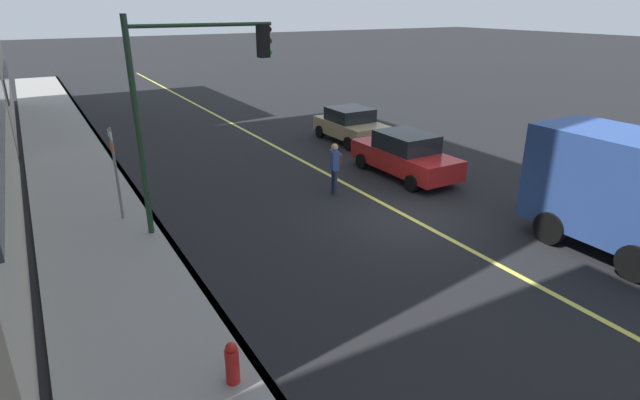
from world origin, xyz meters
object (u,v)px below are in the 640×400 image
object	(u,v)px
traffic_light_mast	(190,88)
street_sign_post	(115,168)
pedestrian_with_backpack	(335,165)
fire_hydrant	(232,366)
car_red	(405,155)
car_tan	(351,125)

from	to	relation	value
traffic_light_mast	street_sign_post	distance (m)	3.42
pedestrian_with_backpack	fire_hydrant	world-z (taller)	pedestrian_with_backpack
car_red	traffic_light_mast	xyz separation A→B (m)	(-0.77, 8.15, 3.23)
car_red	street_sign_post	distance (m)	10.19
car_red	street_sign_post	size ratio (longest dim) A/B	1.61
car_tan	fire_hydrant	world-z (taller)	car_tan
street_sign_post	fire_hydrant	bearing A→B (deg)	-177.92
car_tan	traffic_light_mast	world-z (taller)	traffic_light_mast
pedestrian_with_backpack	street_sign_post	world-z (taller)	street_sign_post
traffic_light_mast	car_tan	bearing A→B (deg)	-56.19
traffic_light_mast	street_sign_post	size ratio (longest dim) A/B	2.05
pedestrian_with_backpack	traffic_light_mast	xyz separation A→B (m)	(-0.40, 4.83, 3.01)
car_red	street_sign_post	xyz separation A→B (m)	(0.73, 10.13, 0.87)
fire_hydrant	car_red	bearing A→B (deg)	-52.11
car_red	fire_hydrant	size ratio (longest dim) A/B	4.96
car_tan	pedestrian_with_backpack	bearing A→B (deg)	142.55
car_tan	pedestrian_with_backpack	size ratio (longest dim) A/B	2.18
car_tan	pedestrian_with_backpack	xyz separation A→B (m)	(-5.81, 4.45, 0.26)
car_tan	traffic_light_mast	xyz separation A→B (m)	(-6.21, 9.28, 3.27)
car_tan	fire_hydrant	bearing A→B (deg)	140.08
traffic_light_mast	street_sign_post	world-z (taller)	traffic_light_mast
fire_hydrant	car_tan	bearing A→B (deg)	-39.92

